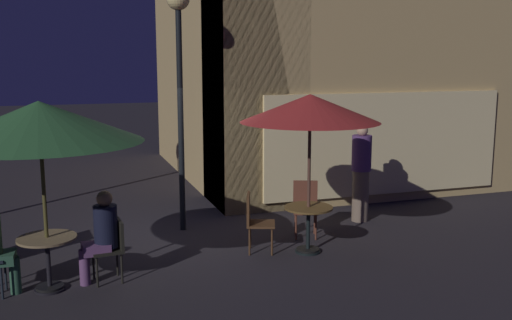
{
  "coord_description": "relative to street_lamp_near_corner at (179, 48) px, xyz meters",
  "views": [
    {
      "loc": [
        -1.62,
        -9.65,
        3.02
      ],
      "look_at": [
        1.25,
        -1.07,
        1.43
      ],
      "focal_mm": 41.3,
      "sensor_mm": 36.0,
      "label": 1
    }
  ],
  "objects": [
    {
      "name": "patio_umbrella_1",
      "position": [
        1.61,
        -1.83,
        -0.93
      ],
      "size": [
        2.12,
        2.12,
        2.47
      ],
      "color": "black",
      "rests_on": "ground"
    },
    {
      "name": "cafe_chair_3",
      "position": [
        1.92,
        -1.0,
        -2.62
      ],
      "size": [
        0.53,
        0.53,
        0.94
      ],
      "rotation": [
        0.0,
        0.0,
        -1.93
      ],
      "color": "brown",
      "rests_on": "ground"
    },
    {
      "name": "ground_plane",
      "position": [
        -0.34,
        -0.3,
        -3.17
      ],
      "size": [
        60.0,
        60.0,
        0.0
      ],
      "primitive_type": "plane",
      "color": "#262228"
    },
    {
      "name": "cafe_chair_2",
      "position": [
        0.83,
        -1.54,
        -2.62
      ],
      "size": [
        0.55,
        0.55,
        0.93
      ],
      "rotation": [
        0.0,
        0.0,
        -0.35
      ],
      "color": "#4D311B",
      "rests_on": "ground"
    },
    {
      "name": "cafe_chair_1",
      "position": [
        -1.38,
        -2.08,
        -2.66
      ],
      "size": [
        0.44,
        0.44,
        0.85
      ],
      "rotation": [
        0.0,
        0.0,
        -3.05
      ],
      "color": "black",
      "rests_on": "ground"
    },
    {
      "name": "cafe_table_1",
      "position": [
        1.61,
        -1.83,
        -2.63
      ],
      "size": [
        0.75,
        0.75,
        0.73
      ],
      "color": "black",
      "rests_on": "ground"
    },
    {
      "name": "patio_umbrella_0",
      "position": [
        -2.21,
        -2.15,
        -0.96
      ],
      "size": [
        2.58,
        2.58,
        2.48
      ],
      "color": "black",
      "rests_on": "ground"
    },
    {
      "name": "cafe_table_0",
      "position": [
        -2.21,
        -2.15,
        -2.64
      ],
      "size": [
        0.75,
        0.75,
        0.72
      ],
      "color": "black",
      "rests_on": "ground"
    },
    {
      "name": "street_lamp_near_corner",
      "position": [
        0.0,
        0.0,
        0.0
      ],
      "size": [
        0.39,
        0.39,
        4.17
      ],
      "color": "black",
      "rests_on": "ground"
    },
    {
      "name": "patron_standing_2",
      "position": [
        3.24,
        -0.48,
        -2.26
      ],
      "size": [
        0.36,
        0.36,
        1.81
      ],
      "rotation": [
        0.0,
        0.0,
        5.35
      ],
      "color": "#776453",
      "rests_on": "ground"
    },
    {
      "name": "patron_seated_1",
      "position": [
        -1.52,
        -2.09,
        -2.46
      ],
      "size": [
        0.53,
        0.35,
        1.27
      ],
      "rotation": [
        0.0,
        0.0,
        -3.05
      ],
      "color": "#653F6D",
      "rests_on": "ground"
    }
  ]
}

